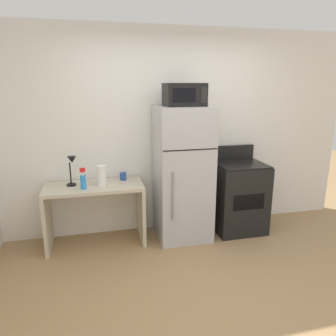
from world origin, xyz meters
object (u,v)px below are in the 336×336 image
object	(u,v)px
desk	(95,203)
paper_towel_roll	(102,175)
desk_lamp	(72,166)
spray_bottle	(83,181)
coffee_mug	(123,176)
microwave	(184,95)
oven_range	(238,196)
refrigerator	(183,174)

from	to	relation	value
desk	paper_towel_roll	world-z (taller)	paper_towel_roll
desk	desk_lamp	world-z (taller)	desk_lamp
spray_bottle	coffee_mug	size ratio (longest dim) A/B	2.62
desk	microwave	xyz separation A→B (m)	(1.08, -0.07, 1.27)
spray_bottle	coffee_mug	distance (m)	0.54
desk_lamp	spray_bottle	distance (m)	0.24
desk	oven_range	distance (m)	1.86
coffee_mug	refrigerator	size ratio (longest dim) A/B	0.06
coffee_mug	oven_range	distance (m)	1.54
desk	refrigerator	xyz separation A→B (m)	(1.08, -0.05, 0.31)
coffee_mug	refrigerator	distance (m)	0.74
desk_lamp	spray_bottle	bearing A→B (deg)	-51.62
desk_lamp	microwave	bearing A→B (deg)	-4.69
oven_range	coffee_mug	bearing A→B (deg)	173.51
desk	oven_range	world-z (taller)	oven_range
desk	microwave	bearing A→B (deg)	-3.55
spray_bottle	microwave	bearing A→B (deg)	2.28
coffee_mug	microwave	size ratio (longest dim) A/B	0.21
desk_lamp	microwave	size ratio (longest dim) A/B	0.77
coffee_mug	microwave	world-z (taller)	microwave
spray_bottle	refrigerator	world-z (taller)	refrigerator
coffee_mug	refrigerator	xyz separation A→B (m)	(0.72, -0.18, 0.03)
refrigerator	microwave	world-z (taller)	microwave
desk	microwave	size ratio (longest dim) A/B	2.51
desk_lamp	paper_towel_roll	size ratio (longest dim) A/B	1.47
paper_towel_roll	oven_range	size ratio (longest dim) A/B	0.22
desk_lamp	spray_bottle	xyz separation A→B (m)	(0.12, -0.16, -0.14)
microwave	oven_range	world-z (taller)	microwave
desk	coffee_mug	world-z (taller)	coffee_mug
desk_lamp	spray_bottle	world-z (taller)	desk_lamp
microwave	paper_towel_roll	bearing A→B (deg)	177.18
desk	paper_towel_roll	size ratio (longest dim) A/B	4.81
spray_bottle	refrigerator	size ratio (longest dim) A/B	0.15
desk	desk_lamp	distance (m)	0.52
desk	spray_bottle	world-z (taller)	spray_bottle
desk	paper_towel_roll	distance (m)	0.36
coffee_mug	microwave	distance (m)	1.24
coffee_mug	microwave	bearing A→B (deg)	-15.78
coffee_mug	microwave	xyz separation A→B (m)	(0.72, -0.20, 0.99)
spray_bottle	paper_towel_roll	distance (m)	0.23
refrigerator	oven_range	xyz separation A→B (m)	(0.77, 0.01, -0.36)
desk_lamp	coffee_mug	world-z (taller)	desk_lamp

